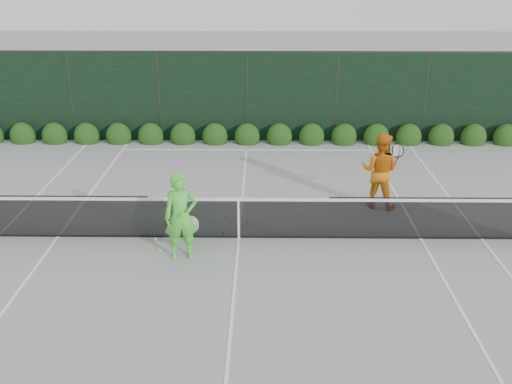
{
  "coord_description": "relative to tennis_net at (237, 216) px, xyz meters",
  "views": [
    {
      "loc": [
        0.53,
        -11.55,
        5.86
      ],
      "look_at": [
        0.39,
        0.3,
        1.0
      ],
      "focal_mm": 40.0,
      "sensor_mm": 36.0,
      "label": 1
    }
  ],
  "objects": [
    {
      "name": "court_lines",
      "position": [
        0.02,
        0.0,
        -0.53
      ],
      "size": [
        11.03,
        23.83,
        0.01
      ],
      "color": "white",
      "rests_on": "ground"
    },
    {
      "name": "tennis_balls",
      "position": [
        -0.64,
        0.36,
        -0.5
      ],
      "size": [
        3.69,
        1.94,
        0.07
      ],
      "color": "#BCE933",
      "rests_on": "ground"
    },
    {
      "name": "tennis_net",
      "position": [
        0.0,
        0.0,
        0.0
      ],
      "size": [
        12.9,
        0.1,
        1.07
      ],
      "color": "black",
      "rests_on": "ground"
    },
    {
      "name": "player_man",
      "position": [
        3.48,
        1.82,
        0.44
      ],
      "size": [
        1.15,
        1.04,
        1.93
      ],
      "rotation": [
        0.0,
        0.0,
        2.74
      ],
      "color": "orange",
      "rests_on": "ground"
    },
    {
      "name": "windscreen_fence",
      "position": [
        0.02,
        -2.71,
        0.98
      ],
      "size": [
        32.0,
        21.07,
        3.06
      ],
      "color": "black",
      "rests_on": "ground"
    },
    {
      "name": "hedge_row",
      "position": [
        0.02,
        7.15,
        -0.3
      ],
      "size": [
        31.66,
        0.65,
        0.94
      ],
      "color": "#103A10",
      "rests_on": "ground"
    },
    {
      "name": "ground",
      "position": [
        0.02,
        0.0,
        -0.53
      ],
      "size": [
        80.0,
        80.0,
        0.0
      ],
      "primitive_type": "plane",
      "color": "gray",
      "rests_on": "ground"
    },
    {
      "name": "player_woman",
      "position": [
        -1.13,
        -0.9,
        0.4
      ],
      "size": [
        0.76,
        0.57,
        1.87
      ],
      "rotation": [
        0.0,
        0.0,
        0.19
      ],
      "color": "#51CF3C",
      "rests_on": "ground"
    }
  ]
}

